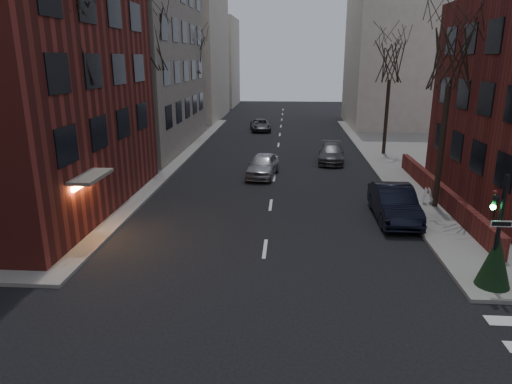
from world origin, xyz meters
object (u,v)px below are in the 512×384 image
streetlamp_near (142,117)px  tree_left_c (190,55)px  traffic_signal (495,239)px  car_lane_far (261,125)px  tree_right_a (453,52)px  tree_left_b (147,40)px  car_lane_gray (331,153)px  streetlamp_far (202,93)px  parked_sedan (394,203)px  car_lane_silver (263,165)px  sandwich_board (427,196)px  tree_left_a (63,41)px  tree_right_b (391,60)px  evergreen_shrub (496,260)px

streetlamp_near → tree_left_c: bearing=91.9°
traffic_signal → car_lane_far: traffic_signal is taller
traffic_signal → tree_right_a: 10.92m
tree_left_b → car_lane_gray: bearing=13.3°
streetlamp_far → car_lane_far: streetlamp_far is taller
parked_sedan → traffic_signal: bearing=-76.5°
tree_left_c → car_lane_silver: tree_left_c is taller
sandwich_board → traffic_signal: bearing=-90.1°
tree_left_c → parked_sedan: tree_left_c is taller
tree_left_a → tree_left_b: 12.01m
tree_left_c → tree_right_a: bearing=-51.3°
car_lane_far → car_lane_gray: bearing=-75.0°
tree_left_a → car_lane_silver: (8.00, 10.35, -7.70)m
tree_right_a → parked_sedan: bearing=-144.1°
tree_right_b → car_lane_silver: bearing=-141.4°
tree_left_a → sandwich_board: size_ratio=12.38×
tree_left_b → sandwich_board: size_ratio=13.03×
sandwich_board → parked_sedan: bearing=-131.0°
tree_left_b → tree_left_c: bearing=90.0°
car_lane_silver → sandwich_board: bearing=-25.2°
tree_left_b → evergreen_shrub: bearing=-45.1°
parked_sedan → car_lane_gray: 13.12m
parked_sedan → sandwich_board: parked_sedan is taller
tree_left_c → streetlamp_far: 4.33m
streetlamp_near → car_lane_far: bearing=75.0°
parked_sedan → sandwich_board: 3.32m
streetlamp_near → car_lane_gray: (12.44, 7.09, -3.55)m
tree_right_a → streetlamp_near: (-17.00, 4.00, -3.79)m
tree_right_b → sandwich_board: 15.24m
traffic_signal → tree_left_c: (-16.74, 31.01, 6.12)m
car_lane_silver → car_lane_far: size_ratio=1.00×
tree_right_a → streetlamp_far: bearing=125.3°
streetlamp_far → car_lane_far: bearing=21.9°
parked_sedan → car_lane_gray: parked_sedan is taller
traffic_signal → car_lane_gray: 20.47m
tree_left_c → evergreen_shrub: 35.92m
tree_left_c → streetlamp_near: (0.60, -18.00, -3.79)m
evergreen_shrub → car_lane_silver: bearing=120.2°
evergreen_shrub → parked_sedan: bearing=105.0°
car_lane_silver → streetlamp_far: bearing=119.7°
streetlamp_far → car_lane_gray: size_ratio=1.32×
tree_left_a → streetlamp_near: 9.07m
tree_left_c → car_lane_far: tree_left_c is taller
tree_left_c → tree_right_b: (17.60, -8.00, -0.44)m
parked_sedan → car_lane_gray: (-1.96, 12.97, -0.16)m
streetlamp_far → sandwich_board: 29.09m
tree_left_b → streetlamp_near: 6.18m
tree_left_b → tree_right_b: bearing=18.8°
car_lane_silver → tree_left_c: bearing=124.1°
car_lane_silver → tree_left_b: bearing=175.3°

